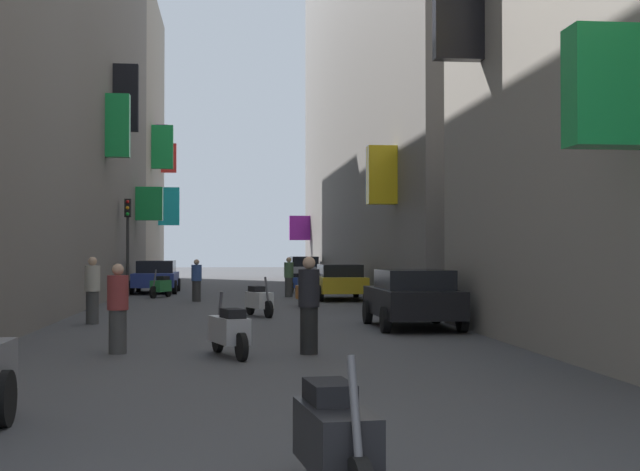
% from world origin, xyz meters
% --- Properties ---
extents(ground_plane, '(140.00, 140.00, 0.00)m').
position_xyz_m(ground_plane, '(0.00, 30.00, 0.00)').
color(ground_plane, '#424244').
extents(building_left_mid_a, '(7.30, 33.41, 16.83)m').
position_xyz_m(building_left_mid_a, '(-8.00, 29.24, 8.41)').
color(building_left_mid_a, slate).
rests_on(building_left_mid_a, ground).
extents(building_left_mid_b, '(7.35, 14.06, 17.65)m').
position_xyz_m(building_left_mid_b, '(-7.99, 52.97, 8.82)').
color(building_left_mid_b, '#9E9384').
rests_on(building_left_mid_b, ground).
extents(building_right_far, '(7.40, 38.67, 20.87)m').
position_xyz_m(building_right_far, '(8.00, 40.67, 10.43)').
color(building_right_far, slate).
rests_on(building_right_far, ground).
extents(parked_car_yellow, '(1.88, 4.15, 1.34)m').
position_xyz_m(parked_car_yellow, '(3.69, 30.44, 0.72)').
color(parked_car_yellow, gold).
rests_on(parked_car_yellow, ground).
extents(parked_car_blue, '(1.98, 4.37, 1.43)m').
position_xyz_m(parked_car_blue, '(-3.72, 36.75, 0.75)').
color(parked_car_blue, navy).
rests_on(parked_car_blue, ground).
extents(parked_car_silver, '(1.92, 4.12, 1.54)m').
position_xyz_m(parked_car_silver, '(3.98, 49.51, 0.80)').
color(parked_car_silver, '#B7B7BC').
rests_on(parked_car_silver, ground).
extents(parked_car_black, '(1.95, 3.91, 1.40)m').
position_xyz_m(parked_car_black, '(3.86, 17.73, 0.75)').
color(parked_car_black, black).
rests_on(parked_car_black, ground).
extents(scooter_silver, '(0.75, 1.88, 1.13)m').
position_xyz_m(scooter_silver, '(-0.55, 12.35, 0.46)').
color(scooter_silver, '#ADADB2').
rests_on(scooter_silver, ground).
extents(scooter_blue, '(0.68, 1.74, 1.13)m').
position_xyz_m(scooter_blue, '(2.40, 36.10, 0.46)').
color(scooter_blue, '#2D4CAD').
rests_on(scooter_blue, ground).
extents(scooter_orange, '(0.52, 1.99, 1.13)m').
position_xyz_m(scooter_orange, '(1.99, 26.22, 0.46)').
color(scooter_orange, orange).
rests_on(scooter_orange, ground).
extents(scooter_black, '(0.56, 1.89, 1.13)m').
position_xyz_m(scooter_black, '(0.21, 3.27, 0.46)').
color(scooter_black, black).
rests_on(scooter_black, ground).
extents(scooter_green, '(0.81, 1.70, 1.13)m').
position_xyz_m(scooter_green, '(-3.20, 32.58, 0.46)').
color(scooter_green, '#287F3D').
rests_on(scooter_green, ground).
extents(scooter_white, '(0.79, 1.80, 1.13)m').
position_xyz_m(scooter_white, '(0.32, 21.93, 0.46)').
color(scooter_white, silver).
rests_on(scooter_white, ground).
extents(pedestrian_crossing, '(0.54, 0.54, 1.61)m').
position_xyz_m(pedestrian_crossing, '(1.91, 32.63, 0.80)').
color(pedestrian_crossing, '#3C3C3C').
rests_on(pedestrian_crossing, ground).
extents(pedestrian_near_left, '(0.43, 0.43, 1.55)m').
position_xyz_m(pedestrian_near_left, '(-1.70, 29.76, 0.77)').
color(pedestrian_near_left, '#343434').
rests_on(pedestrian_near_left, ground).
extents(pedestrian_near_right, '(0.45, 0.45, 1.62)m').
position_xyz_m(pedestrian_near_right, '(-2.55, 13.03, 0.80)').
color(pedestrian_near_right, '#3F3F3F').
rests_on(pedestrian_near_right, ground).
extents(pedestrian_mid_street, '(0.52, 0.52, 1.70)m').
position_xyz_m(pedestrian_mid_street, '(-3.99, 19.76, 0.85)').
color(pedestrian_mid_street, '#3E3E3E').
rests_on(pedestrian_mid_street, ground).
extents(pedestrian_far_away, '(0.51, 0.51, 1.75)m').
position_xyz_m(pedestrian_far_away, '(0.87, 12.58, 0.88)').
color(pedestrian_far_away, black).
rests_on(pedestrian_far_away, ground).
extents(traffic_light_far_corner, '(0.26, 0.34, 3.99)m').
position_xyz_m(traffic_light_far_corner, '(-4.62, 33.54, 2.73)').
color(traffic_light_far_corner, '#2D2D2D').
rests_on(traffic_light_far_corner, ground).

